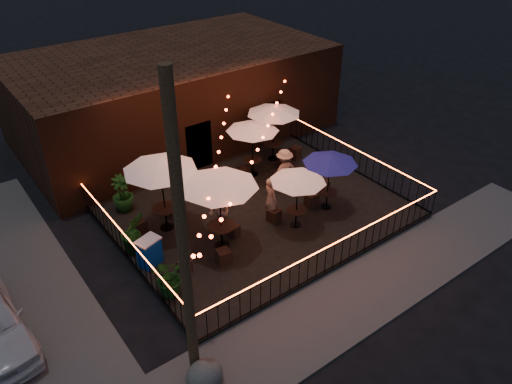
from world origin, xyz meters
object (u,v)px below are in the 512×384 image
at_px(utility_pole, 183,248).
at_px(boulder, 205,375).
at_px(cafe_table_4, 330,160).
at_px(cafe_table_5, 274,110).
at_px(cafe_table_2, 298,178).
at_px(cafe_table_1, 160,166).
at_px(cafe_table_0, 219,182).
at_px(cafe_table_3, 253,128).
at_px(cooler, 149,252).

xyz_separation_m(utility_pole, boulder, (-0.02, -0.52, -3.64)).
distance_m(cafe_table_4, cafe_table_5, 4.21).
xyz_separation_m(cafe_table_2, cafe_table_5, (2.38, 4.33, 0.33)).
distance_m(utility_pole, cafe_table_1, 6.24).
relative_size(cafe_table_0, cafe_table_3, 1.13).
xyz_separation_m(utility_pole, cafe_table_4, (7.64, 3.26, -1.85)).
xyz_separation_m(cafe_table_0, boulder, (-3.24, -4.16, -2.31)).
distance_m(utility_pole, boulder, 3.68).
bearing_deg(cafe_table_2, cafe_table_4, 6.64).
xyz_separation_m(utility_pole, cafe_table_3, (6.85, 6.84, -1.72)).
relative_size(utility_pole, cafe_table_4, 3.65).
distance_m(utility_pole, cafe_table_5, 11.27).
bearing_deg(utility_pole, cooler, 78.07).
relative_size(cafe_table_2, cooler, 2.21).
distance_m(cafe_table_0, cafe_table_4, 4.47).
bearing_deg(cafe_table_0, boulder, -127.93).
height_order(cafe_table_0, cafe_table_2, cafe_table_0).
relative_size(cafe_table_0, cafe_table_1, 1.01).
bearing_deg(cafe_table_3, cafe_table_5, 20.46).
xyz_separation_m(utility_pole, cafe_table_2, (5.97, 3.07, -1.90)).
bearing_deg(cafe_table_3, cafe_table_1, -165.87).
bearing_deg(cafe_table_5, cooler, -157.15).
height_order(cafe_table_0, cafe_table_4, cafe_table_0).
xyz_separation_m(cafe_table_4, boulder, (-7.67, -3.78, -1.79)).
bearing_deg(cooler, cafe_table_5, 5.34).
distance_m(cafe_table_0, cafe_table_1, 2.26).
bearing_deg(cafe_table_5, cafe_table_2, -118.81).
height_order(cafe_table_3, cooler, cafe_table_3).
bearing_deg(boulder, cafe_table_3, 46.95).
xyz_separation_m(cafe_table_0, cafe_table_5, (5.13, 3.75, -0.24)).
distance_m(cafe_table_1, cafe_table_3, 4.77).
height_order(cafe_table_2, cooler, cafe_table_2).
distance_m(cafe_table_4, boulder, 8.73).
relative_size(cafe_table_1, cooler, 2.84).
relative_size(cafe_table_5, cooler, 3.00).
height_order(cafe_table_5, cooler, cafe_table_5).
xyz_separation_m(cafe_table_0, cafe_table_3, (3.62, 3.19, -0.39)).
bearing_deg(cafe_table_2, boulder, -149.11).
height_order(cafe_table_1, cafe_table_5, cafe_table_1).
xyz_separation_m(cafe_table_3, cafe_table_4, (0.80, -3.57, -0.13)).
bearing_deg(cafe_table_2, cafe_table_5, 61.19).
xyz_separation_m(utility_pole, cafe_table_1, (2.23, 5.68, -1.34)).
height_order(utility_pole, cafe_table_0, utility_pole).
bearing_deg(cafe_table_2, cafe_table_3, 76.96).
bearing_deg(cafe_table_1, cooler, -133.27).
relative_size(cafe_table_2, cafe_table_3, 0.88).
height_order(cafe_table_4, boulder, cafe_table_4).
bearing_deg(utility_pole, cafe_table_2, 27.20).
distance_m(cafe_table_2, cafe_table_4, 1.68).
distance_m(cafe_table_3, cafe_table_4, 3.66).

